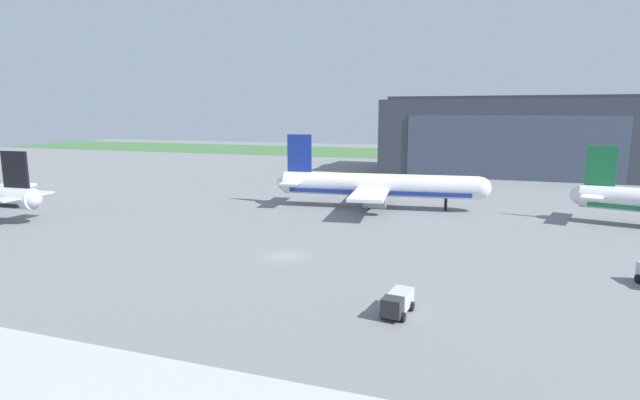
% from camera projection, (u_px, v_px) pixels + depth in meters
% --- Properties ---
extents(ground_plane, '(440.00, 440.00, 0.00)m').
position_uv_depth(ground_plane, '(286.00, 256.00, 63.67)').
color(ground_plane, slate).
extents(grass_field_strip, '(440.00, 56.00, 0.08)m').
position_uv_depth(grass_field_strip, '(433.00, 154.00, 217.11)').
color(grass_field_strip, '#41713E').
rests_on(grass_field_strip, ground_plane).
extents(maintenance_hangar, '(72.58, 33.57, 22.84)m').
position_uv_depth(maintenance_hangar, '(510.00, 137.00, 147.84)').
color(maintenance_hangar, '#383D47').
rests_on(maintenance_hangar, ground_plane).
extents(airliner_far_left, '(40.37, 31.12, 13.87)m').
position_uv_depth(airliner_far_left, '(379.00, 186.00, 94.74)').
color(airliner_far_left, white).
rests_on(airliner_far_left, ground_plane).
extents(stair_truck, '(2.62, 4.84, 2.08)m').
position_uv_depth(stair_truck, '(398.00, 302.00, 45.11)').
color(stair_truck, '#2D2D33').
rests_on(stair_truck, ground_plane).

